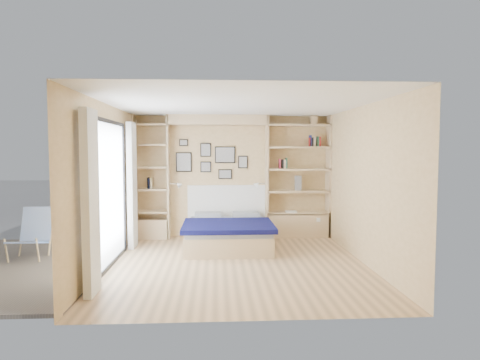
{
  "coord_description": "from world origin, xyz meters",
  "views": [
    {
      "loc": [
        -0.33,
        -6.62,
        1.79
      ],
      "look_at": [
        0.09,
        0.9,
        1.27
      ],
      "focal_mm": 32.0,
      "sensor_mm": 36.0,
      "label": 1
    }
  ],
  "objects": [
    {
      "name": "deck",
      "position": [
        -3.6,
        0.0,
        0.0
      ],
      "size": [
        3.2,
        4.0,
        0.05
      ],
      "primitive_type": "cube",
      "color": "#6F6052",
      "rests_on": "ground"
    },
    {
      "name": "ground",
      "position": [
        0.0,
        0.0,
        0.0
      ],
      "size": [
        4.5,
        4.5,
        0.0
      ],
      "primitive_type": "plane",
      "color": "tan",
      "rests_on": "ground"
    },
    {
      "name": "shelf_decor",
      "position": [
        1.08,
        2.07,
        1.69
      ],
      "size": [
        3.51,
        0.23,
        2.03
      ],
      "color": "#A52441",
      "rests_on": "ground"
    },
    {
      "name": "photo_gallery",
      "position": [
        -0.45,
        2.22,
        1.6
      ],
      "size": [
        1.48,
        0.02,
        0.82
      ],
      "color": "black",
      "rests_on": "ground"
    },
    {
      "name": "bed",
      "position": [
        -0.13,
        1.27,
        0.26
      ],
      "size": [
        1.61,
        1.97,
        1.07
      ],
      "color": "tan",
      "rests_on": "ground"
    },
    {
      "name": "deck_chair",
      "position": [
        -3.4,
        0.59,
        0.41
      ],
      "size": [
        0.53,
        0.86,
        0.85
      ],
      "rotation": [
        0.0,
        0.0,
        0.03
      ],
      "color": "tan",
      "rests_on": "ground"
    },
    {
      "name": "reading_lamps",
      "position": [
        -0.3,
        2.0,
        1.1
      ],
      "size": [
        1.92,
        0.12,
        0.15
      ],
      "color": "silver",
      "rests_on": "ground"
    },
    {
      "name": "room_shell",
      "position": [
        -0.39,
        1.52,
        1.08
      ],
      "size": [
        4.5,
        4.5,
        4.5
      ],
      "color": "#E7C28A",
      "rests_on": "ground"
    }
  ]
}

